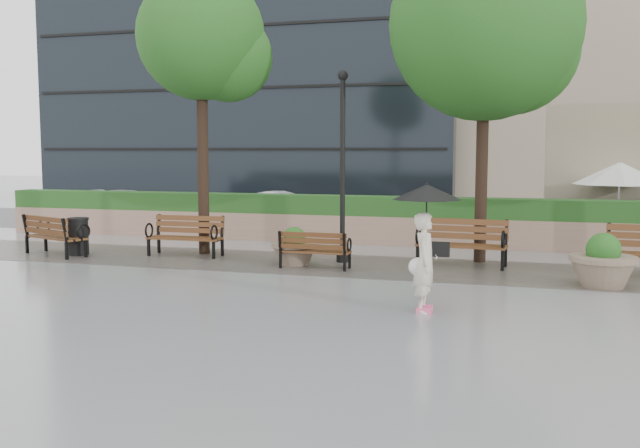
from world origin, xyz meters
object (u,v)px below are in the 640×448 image
(planter_left, at_px, (294,250))
(pedestrian, at_px, (426,235))
(planter_right, at_px, (603,266))
(bench_0, at_px, (55,244))
(bench_3, at_px, (461,253))
(bench_1, at_px, (186,244))
(car_left, at_px, (129,207))
(car_right, at_px, (283,209))
(bench_2, at_px, (315,258))
(trash_bin, at_px, (78,237))
(lamppost, at_px, (343,178))

(planter_left, relative_size, pedestrian, 0.51)
(planter_right, bearing_deg, bench_0, 177.47)
(bench_3, height_order, pedestrian, pedestrian)
(planter_right, bearing_deg, bench_1, 171.67)
(car_left, relative_size, pedestrian, 1.99)
(bench_1, distance_m, planter_left, 3.11)
(bench_0, relative_size, car_right, 0.55)
(bench_2, bearing_deg, bench_3, -158.10)
(bench_1, xyz_separation_m, trash_bin, (-2.68, -0.62, 0.15))
(planter_left, xyz_separation_m, planter_right, (6.58, -0.86, 0.07))
(bench_2, height_order, pedestrian, pedestrian)
(trash_bin, xyz_separation_m, car_left, (-3.04, 7.36, 0.15))
(bench_2, distance_m, lamppost, 2.06)
(bench_1, distance_m, bench_3, 6.79)
(lamppost, bearing_deg, planter_right, -15.56)
(car_left, bearing_deg, car_right, -74.98)
(bench_2, bearing_deg, bench_1, -13.31)
(bench_3, relative_size, planter_left, 1.94)
(car_left, distance_m, pedestrian, 16.69)
(planter_right, xyz_separation_m, car_right, (-9.67, 8.78, 0.19))
(bench_1, xyz_separation_m, bench_2, (3.66, -0.91, -0.05))
(bench_1, distance_m, pedestrian, 8.05)
(car_right, bearing_deg, bench_2, -159.62)
(trash_bin, bearing_deg, bench_2, -2.61)
(trash_bin, bearing_deg, car_left, 112.46)
(planter_left, relative_size, car_left, 0.26)
(bench_3, distance_m, planter_right, 3.33)
(trash_bin, height_order, car_right, car_right)
(trash_bin, height_order, lamppost, lamppost)
(bench_3, bearing_deg, bench_0, -168.62)
(bench_2, height_order, planter_left, planter_left)
(planter_right, distance_m, car_left, 17.38)
(bench_0, height_order, planter_right, planter_right)
(pedestrian, bearing_deg, bench_3, -3.65)
(bench_3, bearing_deg, car_left, 157.53)
(bench_0, distance_m, bench_2, 6.86)
(lamppost, bearing_deg, bench_2, -108.60)
(bench_0, xyz_separation_m, lamppost, (7.21, 1.00, 1.69))
(trash_bin, relative_size, car_left, 0.22)
(bench_2, distance_m, bench_3, 3.35)
(bench_1, relative_size, bench_2, 1.19)
(car_right, bearing_deg, bench_3, -139.72)
(planter_right, bearing_deg, pedestrian, -134.55)
(bench_2, bearing_deg, bench_0, 0.06)
(trash_bin, bearing_deg, planter_left, 0.65)
(lamppost, distance_m, car_left, 11.84)
(bench_0, height_order, planter_left, bench_0)
(bench_2, bearing_deg, planter_left, -29.65)
(bench_0, distance_m, bench_3, 10.04)
(car_left, distance_m, car_right, 5.71)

